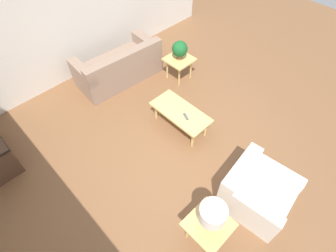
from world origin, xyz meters
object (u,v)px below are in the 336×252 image
sofa (119,67)px  armchair (255,191)px  side_table_lamp (208,226)px  potted_plant (180,49)px  table_lamp (212,215)px  coffee_table (180,113)px  side_table_plant (179,62)px

sofa → armchair: 3.65m
side_table_lamp → potted_plant: 3.45m
side_table_lamp → potted_plant: bearing=-39.7°
potted_plant → table_lamp: 3.44m
coffee_table → side_table_lamp: (-1.64, 1.20, 0.07)m
sofa → table_lamp: bearing=74.2°
side_table_lamp → armchair: bearing=-98.4°
coffee_table → table_lamp: bearing=143.9°
coffee_table → table_lamp: 2.08m
side_table_plant → armchair: bearing=155.2°
armchair → coffee_table: bearing=74.8°
coffee_table → side_table_lamp: 2.03m
potted_plant → table_lamp: bearing=140.3°
table_lamp → potted_plant: bearing=-39.7°
armchair → side_table_lamp: armchair is taller
side_table_plant → potted_plant: size_ratio=1.34×
sofa → armchair: (-3.64, 0.34, -0.03)m
armchair → side_table_lamp: size_ratio=1.81×
sofa → side_table_plant: (-0.86, -0.94, 0.12)m
armchair → table_lamp: table_lamp is taller
potted_plant → armchair: bearing=155.2°
sofa → coffee_table: bearing=92.1°
sofa → side_table_plant: bearing=141.5°
armchair → coffee_table: size_ratio=0.88×
sofa → table_lamp: table_lamp is taller
potted_plant → side_table_plant: bearing=104.0°
sofa → armchair: sofa is taller
armchair → potted_plant: bearing=59.0°
armchair → coffee_table: 1.80m
table_lamp → side_table_lamp: bearing=-45.0°
armchair → side_table_plant: (2.78, -1.28, 0.14)m
coffee_table → potted_plant: potted_plant is taller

